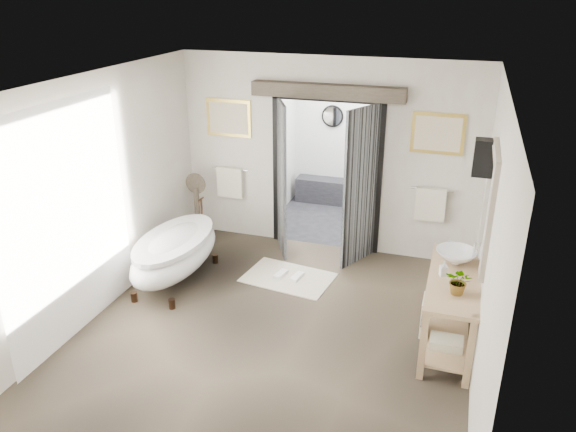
% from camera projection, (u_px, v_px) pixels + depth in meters
% --- Properties ---
extents(ground_plane, '(5.00, 5.00, 0.00)m').
position_uv_depth(ground_plane, '(273.00, 331.00, 6.66)').
color(ground_plane, brown).
extents(room_shell, '(4.52, 5.02, 2.91)m').
position_uv_depth(room_shell, '(264.00, 187.00, 5.85)').
color(room_shell, silver).
rests_on(room_shell, ground_plane).
extents(shower_room, '(2.22, 2.01, 2.51)m').
position_uv_depth(shower_room, '(347.00, 163.00, 9.82)').
color(shower_room, black).
rests_on(shower_room, ground_plane).
extents(back_wall_dressing, '(3.82, 0.77, 2.52)m').
position_uv_depth(back_wall_dressing, '(324.00, 152.00, 8.09)').
color(back_wall_dressing, black).
rests_on(back_wall_dressing, ground_plane).
extents(clawfoot_tub, '(0.83, 1.87, 0.91)m').
position_uv_depth(clawfoot_tub, '(175.00, 252.00, 7.62)').
color(clawfoot_tub, black).
rests_on(clawfoot_tub, ground_plane).
extents(vanity, '(0.57, 1.60, 0.85)m').
position_uv_depth(vanity, '(449.00, 304.00, 6.27)').
color(vanity, tan).
rests_on(vanity, ground_plane).
extents(pedestal_mirror, '(0.33, 0.22, 1.13)m').
position_uv_depth(pedestal_mirror, '(197.00, 212.00, 8.83)').
color(pedestal_mirror, '#4F4439').
rests_on(pedestal_mirror, ground_plane).
extents(rug, '(1.30, 0.96, 0.01)m').
position_uv_depth(rug, '(288.00, 278.00, 7.86)').
color(rug, beige).
rests_on(rug, ground_plane).
extents(slippers, '(0.39, 0.27, 0.05)m').
position_uv_depth(slippers, '(289.00, 276.00, 7.84)').
color(slippers, white).
rests_on(slippers, rug).
extents(basin, '(0.61, 0.61, 0.16)m').
position_uv_depth(basin, '(456.00, 256.00, 6.43)').
color(basin, white).
rests_on(basin, vanity).
extents(plant, '(0.32, 0.29, 0.30)m').
position_uv_depth(plant, '(459.00, 281.00, 5.76)').
color(plant, gray).
rests_on(plant, vanity).
extents(soap_bottle_a, '(0.10, 0.10, 0.17)m').
position_uv_depth(soap_bottle_a, '(444.00, 268.00, 6.14)').
color(soap_bottle_a, gray).
rests_on(soap_bottle_a, vanity).
extents(soap_bottle_b, '(0.12, 0.12, 0.16)m').
position_uv_depth(soap_bottle_b, '(449.00, 245.00, 6.71)').
color(soap_bottle_b, gray).
rests_on(soap_bottle_b, vanity).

